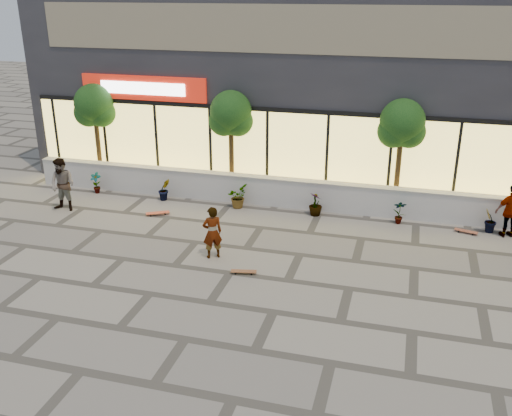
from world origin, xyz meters
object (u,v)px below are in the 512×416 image
(skater_center, at_px, (212,232))
(skateboard_left, at_px, (158,213))
(tree_west, at_px, (94,108))
(skateboard_right_near, at_px, (466,231))
(tree_midwest, at_px, (231,116))
(skateboard_center, at_px, (244,271))
(tree_mideast, at_px, (402,126))
(skater_left, at_px, (63,185))
(skater_right_near, at_px, (511,211))

(skater_center, height_order, skateboard_left, skater_center)
(tree_west, xyz_separation_m, skateboard_left, (3.67, -2.70, -2.90))
(skater_center, bearing_deg, skateboard_right_near, 174.69)
(tree_midwest, height_order, skateboard_center, tree_midwest)
(skateboard_right_near, bearing_deg, skateboard_center, -127.56)
(tree_mideast, height_order, skateboard_right_near, tree_mideast)
(tree_mideast, xyz_separation_m, skateboard_left, (-7.83, -2.70, -2.90))
(skater_center, relative_size, skater_left, 0.83)
(tree_midwest, bearing_deg, skateboard_right_near, -10.23)
(skater_right_near, distance_m, skateboard_center, 8.66)
(skater_center, xyz_separation_m, skateboard_right_near, (7.21, 3.76, -0.71))
(skater_center, distance_m, skater_left, 6.60)
(tree_mideast, height_order, skater_right_near, tree_mideast)
(skater_right_near, bearing_deg, tree_midwest, -26.74)
(skateboard_right_near, bearing_deg, skater_center, -136.66)
(tree_west, relative_size, skateboard_center, 5.38)
(skateboard_center, bearing_deg, tree_midwest, 99.05)
(tree_west, distance_m, tree_mideast, 11.50)
(skater_right_near, bearing_deg, tree_west, -23.71)
(skateboard_left, xyz_separation_m, skateboard_right_near, (10.14, 1.20, -0.01))
(tree_midwest, bearing_deg, skateboard_left, -124.10)
(tree_west, distance_m, skater_left, 3.76)
(skateboard_left, bearing_deg, skateboard_center, -68.49)
(skater_center, distance_m, skater_right_near, 9.29)
(skater_left, distance_m, skater_right_near, 14.79)
(tree_mideast, bearing_deg, skater_left, -164.32)
(tree_mideast, xyz_separation_m, skateboard_center, (-3.75, -6.01, -2.91))
(tree_west, bearing_deg, skateboard_left, -36.26)
(tree_midwest, relative_size, skateboard_center, 5.38)
(tree_mideast, height_order, skater_center, tree_mideast)
(skater_center, xyz_separation_m, skater_left, (-6.24, 2.14, 0.16))
(tree_west, bearing_deg, skater_right_near, -5.32)
(skateboard_left, bearing_deg, skater_left, 158.05)
(tree_west, xyz_separation_m, tree_mideast, (11.50, 0.00, 0.00))
(skater_left, bearing_deg, skater_center, -15.97)
(tree_mideast, relative_size, skateboard_center, 5.38)
(tree_midwest, height_order, skateboard_right_near, tree_midwest)
(skateboard_center, bearing_deg, tree_mideast, 46.57)
(tree_midwest, bearing_deg, skater_center, -78.24)
(skater_left, xyz_separation_m, skateboard_center, (7.39, -2.88, -0.87))
(tree_midwest, xyz_separation_m, skater_center, (1.10, -5.26, -2.20))
(tree_midwest, relative_size, skateboard_left, 4.89)
(tree_mideast, relative_size, skateboard_right_near, 5.27)
(tree_midwest, xyz_separation_m, skater_left, (-5.14, -3.13, -2.05))
(skateboard_left, relative_size, skateboard_right_near, 1.08)
(tree_west, relative_size, tree_midwest, 1.00)
(skater_center, height_order, skateboard_center, skater_center)
(skateboard_center, bearing_deg, skater_right_near, 20.82)
(skateboard_center, distance_m, skateboard_left, 5.25)
(tree_mideast, xyz_separation_m, skater_right_near, (3.54, -1.40, -2.13))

